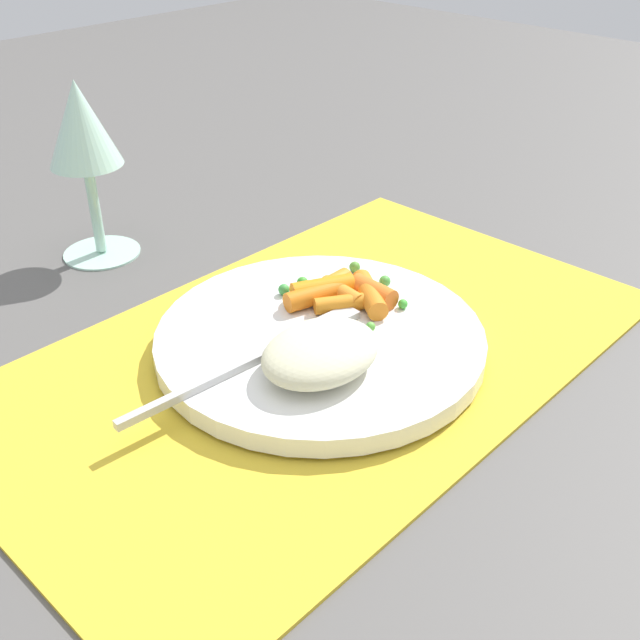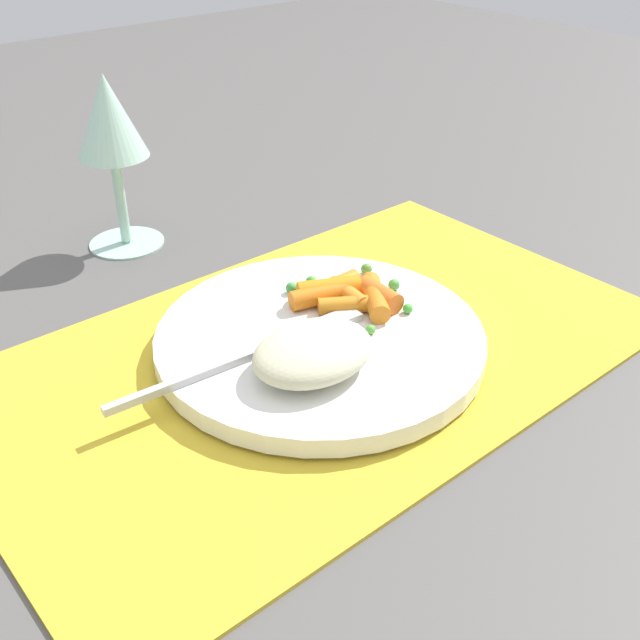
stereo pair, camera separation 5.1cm
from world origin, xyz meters
name	(u,v)px [view 2 (the right image)]	position (x,y,z in m)	size (l,w,h in m)	color
ground_plane	(320,354)	(0.00, 0.00, 0.00)	(2.40, 2.40, 0.00)	#565451
placemat	(320,351)	(0.00, 0.00, 0.00)	(0.52, 0.31, 0.01)	gold
plate	(320,339)	(0.00, 0.00, 0.01)	(0.25, 0.25, 0.01)	white
rice_mound	(313,352)	(-0.03, -0.03, 0.03)	(0.09, 0.07, 0.03)	beige
carrot_portion	(348,294)	(0.04, 0.02, 0.03)	(0.08, 0.08, 0.02)	orange
pea_scatter	(352,292)	(0.05, 0.02, 0.03)	(0.08, 0.09, 0.01)	#589C3C
fork	(268,348)	(-0.05, 0.00, 0.02)	(0.21, 0.03, 0.01)	#BDBDBD
wine_glass	(110,126)	(-0.02, 0.27, 0.12)	(0.07, 0.07, 0.16)	#B2E0CC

